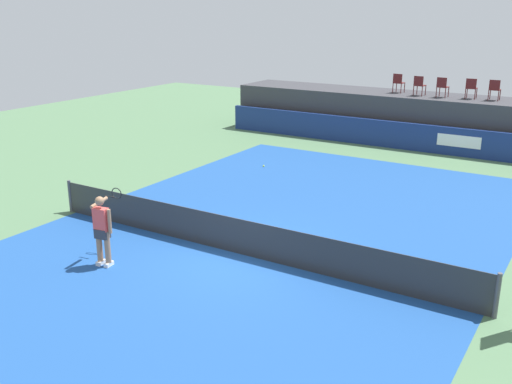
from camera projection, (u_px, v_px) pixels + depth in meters
ground_plane at (294, 219)px, 17.43m from camera, size 48.00×48.00×0.00m
court_inner at (239, 254)px, 15.00m from camera, size 12.00×22.00×0.00m
sponsor_wall at (407, 136)px, 25.77m from camera, size 18.00×0.22×1.20m
spectator_platform at (420, 119)px, 27.09m from camera, size 18.00×2.80×2.20m
spectator_chair_far_left at (398, 82)px, 27.22m from camera, size 0.48×0.48×0.89m
spectator_chair_left at (419, 85)px, 26.33m from camera, size 0.48×0.48×0.89m
spectator_chair_center at (442, 86)px, 25.82m from camera, size 0.48×0.48×0.89m
spectator_chair_right at (471, 88)px, 25.41m from camera, size 0.46×0.46×0.89m
spectator_chair_far_right at (495, 89)px, 24.97m from camera, size 0.44×0.44×0.89m
tennis_net at (239, 236)px, 14.85m from camera, size 12.40×0.02×0.95m
net_post_near at (70, 196)px, 17.94m from camera, size 0.10×0.10×1.00m
net_post_far at (497, 296)px, 11.75m from camera, size 0.10×0.10×1.00m
tennis_player at (103, 228)px, 14.07m from camera, size 0.81×1.12×1.77m
tennis_ball at (264, 166)px, 23.11m from camera, size 0.07×0.07×0.07m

